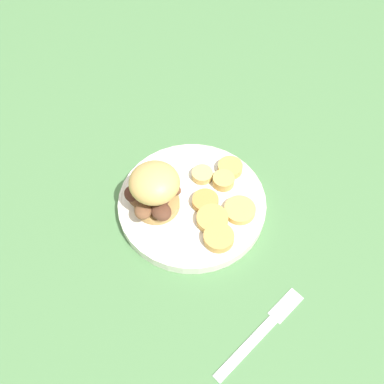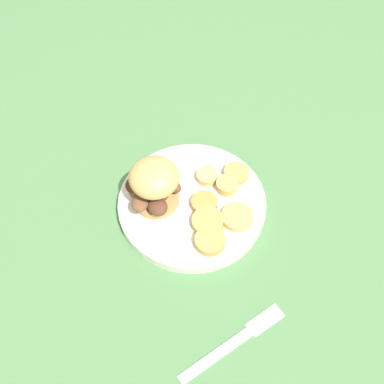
{
  "view_description": "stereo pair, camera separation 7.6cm",
  "coord_description": "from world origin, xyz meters",
  "views": [
    {
      "loc": [
        0.27,
        0.34,
        0.67
      ],
      "look_at": [
        0.0,
        0.0,
        0.05
      ],
      "focal_mm": 42.0,
      "sensor_mm": 36.0,
      "label": 1
    },
    {
      "loc": [
        0.21,
        0.38,
        0.67
      ],
      "look_at": [
        0.0,
        0.0,
        0.05
      ],
      "focal_mm": 42.0,
      "sensor_mm": 36.0,
      "label": 2
    }
  ],
  "objects": [
    {
      "name": "ground_plane",
      "position": [
        0.0,
        0.0,
        0.0
      ],
      "size": [
        4.0,
        4.0,
        0.0
      ],
      "primitive_type": "plane",
      "color": "#4C7A47"
    },
    {
      "name": "potato_round_5",
      "position": [
        -0.01,
        0.02,
        0.03
      ],
      "size": [
        0.05,
        0.05,
        0.01
      ],
      "primitive_type": "cylinder",
      "color": "#BC8942",
      "rests_on": "dinner_plate"
    },
    {
      "name": "fork",
      "position": [
        0.06,
        0.24,
        0.0
      ],
      "size": [
        0.19,
        0.04,
        0.0
      ],
      "color": "silver",
      "rests_on": "ground_plane"
    },
    {
      "name": "potato_round_3",
      "position": [
        0.0,
        0.05,
        0.03
      ],
      "size": [
        0.05,
        0.05,
        0.01
      ],
      "primitive_type": "cylinder",
      "color": "tan",
      "rests_on": "dinner_plate"
    },
    {
      "name": "potato_round_6",
      "position": [
        -0.09,
        -0.01,
        0.03
      ],
      "size": [
        0.04,
        0.04,
        0.01
      ],
      "primitive_type": "cylinder",
      "color": "tan",
      "rests_on": "dinner_plate"
    },
    {
      "name": "potato_round_0",
      "position": [
        -0.05,
        -0.03,
        0.03
      ],
      "size": [
        0.04,
        0.04,
        0.01
      ],
      "primitive_type": "cylinder",
      "color": "#DBB766",
      "rests_on": "dinner_plate"
    },
    {
      "name": "potato_round_2",
      "position": [
        -0.05,
        0.07,
        0.03
      ],
      "size": [
        0.05,
        0.05,
        0.01
      ],
      "primitive_type": "cylinder",
      "color": "tan",
      "rests_on": "dinner_plate"
    },
    {
      "name": "potato_round_1",
      "position": [
        -0.07,
        0.01,
        0.03
      ],
      "size": [
        0.04,
        0.04,
        0.02
      ],
      "primitive_type": "cylinder",
      "color": "tan",
      "rests_on": "dinner_plate"
    },
    {
      "name": "sandwich",
      "position": [
        0.06,
        -0.03,
        0.07
      ],
      "size": [
        0.1,
        0.1,
        0.09
      ],
      "color": "tan",
      "rests_on": "dinner_plate"
    },
    {
      "name": "potato_round_4",
      "position": [
        0.01,
        0.09,
        0.03
      ],
      "size": [
        0.05,
        0.05,
        0.01
      ],
      "primitive_type": "cylinder",
      "color": "tan",
      "rests_on": "dinner_plate"
    },
    {
      "name": "dinner_plate",
      "position": [
        0.0,
        0.0,
        0.01
      ],
      "size": [
        0.26,
        0.26,
        0.02
      ],
      "color": "white",
      "rests_on": "ground_plane"
    }
  ]
}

